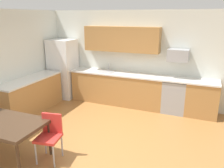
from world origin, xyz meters
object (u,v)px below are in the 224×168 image
Objects in this scene: dining_table at (5,125)px; chair_near_table at (50,133)px; microwave at (178,55)px; refrigerator at (63,69)px; oven_range at (174,96)px.

chair_near_table is at bearing 22.61° from dining_table.
chair_near_table is at bearing -119.38° from microwave.
oven_range is at bearing 1.32° from refrigerator.
oven_range is (3.48, 0.08, -0.46)m from refrigerator.
microwave reaches higher than oven_range.
chair_near_table reaches higher than dining_table.
dining_table is (0.97, -3.29, -0.24)m from refrigerator.
chair_near_table is (-1.78, -3.07, 0.05)m from oven_range.
microwave is 0.64× the size of chair_near_table.
oven_range is 1.69× the size of microwave.
refrigerator is 3.44m from dining_table.
refrigerator is 2.16× the size of chair_near_table.
oven_range is 0.65× the size of dining_table.
refrigerator is at bearing 119.55° from chair_near_table.
oven_range is 1.07× the size of chair_near_table.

